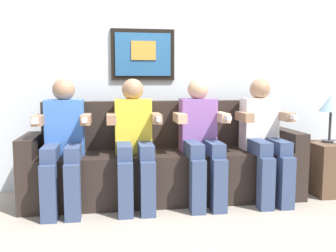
{
  "coord_description": "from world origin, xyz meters",
  "views": [
    {
      "loc": [
        -0.49,
        -3.01,
        1.09
      ],
      "look_at": [
        0.0,
        0.15,
        0.7
      ],
      "focal_mm": 39.63,
      "sensor_mm": 36.0,
      "label": 1
    }
  ],
  "objects_px": {
    "person_right_center": "(201,136)",
    "couch": "(165,165)",
    "person_left_center": "(134,137)",
    "table_lamp": "(331,105)",
    "person_rightmost": "(264,134)",
    "side_table_right": "(331,168)",
    "person_leftmost": "(63,139)"
  },
  "relations": [
    {
      "from": "couch",
      "to": "table_lamp",
      "type": "distance_m",
      "value": 1.69
    },
    {
      "from": "person_leftmost",
      "to": "side_table_right",
      "type": "distance_m",
      "value": 2.52
    },
    {
      "from": "person_right_center",
      "to": "side_table_right",
      "type": "bearing_deg",
      "value": 2.67
    },
    {
      "from": "person_leftmost",
      "to": "person_left_center",
      "type": "height_order",
      "value": "same"
    },
    {
      "from": "couch",
      "to": "table_lamp",
      "type": "height_order",
      "value": "table_lamp"
    },
    {
      "from": "person_rightmost",
      "to": "table_lamp",
      "type": "bearing_deg",
      "value": 7.32
    },
    {
      "from": "person_leftmost",
      "to": "person_right_center",
      "type": "relative_size",
      "value": 1.0
    },
    {
      "from": "table_lamp",
      "to": "couch",
      "type": "bearing_deg",
      "value": 177.22
    },
    {
      "from": "person_left_center",
      "to": "couch",
      "type": "bearing_deg",
      "value": 29.73
    },
    {
      "from": "table_lamp",
      "to": "person_left_center",
      "type": "bearing_deg",
      "value": -177.24
    },
    {
      "from": "person_right_center",
      "to": "person_leftmost",
      "type": "bearing_deg",
      "value": -179.98
    },
    {
      "from": "table_lamp",
      "to": "person_right_center",
      "type": "bearing_deg",
      "value": -175.99
    },
    {
      "from": "person_rightmost",
      "to": "side_table_right",
      "type": "distance_m",
      "value": 0.8
    },
    {
      "from": "person_rightmost",
      "to": "side_table_right",
      "type": "bearing_deg",
      "value": 4.85
    },
    {
      "from": "person_leftmost",
      "to": "person_rightmost",
      "type": "height_order",
      "value": "same"
    },
    {
      "from": "couch",
      "to": "person_left_center",
      "type": "bearing_deg",
      "value": -150.27
    },
    {
      "from": "person_rightmost",
      "to": "table_lamp",
      "type": "relative_size",
      "value": 2.41
    },
    {
      "from": "side_table_right",
      "to": "person_left_center",
      "type": "bearing_deg",
      "value": -178.16
    },
    {
      "from": "person_leftmost",
      "to": "table_lamp",
      "type": "xyz_separation_m",
      "value": [
        2.48,
        0.09,
        0.25
      ]
    },
    {
      "from": "person_right_center",
      "to": "couch",
      "type": "bearing_deg",
      "value": 150.35
    },
    {
      "from": "couch",
      "to": "side_table_right",
      "type": "relative_size",
      "value": 5.02
    },
    {
      "from": "person_left_center",
      "to": "person_rightmost",
      "type": "height_order",
      "value": "same"
    },
    {
      "from": "side_table_right",
      "to": "table_lamp",
      "type": "height_order",
      "value": "table_lamp"
    },
    {
      "from": "person_right_center",
      "to": "table_lamp",
      "type": "xyz_separation_m",
      "value": [
        1.3,
        0.09,
        0.25
      ]
    },
    {
      "from": "table_lamp",
      "to": "person_rightmost",
      "type": "bearing_deg",
      "value": -172.68
    },
    {
      "from": "couch",
      "to": "person_left_center",
      "type": "xyz_separation_m",
      "value": [
        -0.3,
        -0.17,
        0.29
      ]
    },
    {
      "from": "person_leftmost",
      "to": "person_right_center",
      "type": "distance_m",
      "value": 1.18
    },
    {
      "from": "side_table_right",
      "to": "table_lamp",
      "type": "xyz_separation_m",
      "value": [
        -0.01,
        0.03,
        0.61
      ]
    },
    {
      "from": "person_left_center",
      "to": "side_table_right",
      "type": "height_order",
      "value": "person_left_center"
    },
    {
      "from": "side_table_right",
      "to": "table_lamp",
      "type": "distance_m",
      "value": 0.61
    },
    {
      "from": "person_right_center",
      "to": "person_left_center",
      "type": "bearing_deg",
      "value": 180.0
    },
    {
      "from": "person_right_center",
      "to": "person_rightmost",
      "type": "relative_size",
      "value": 1.0
    }
  ]
}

